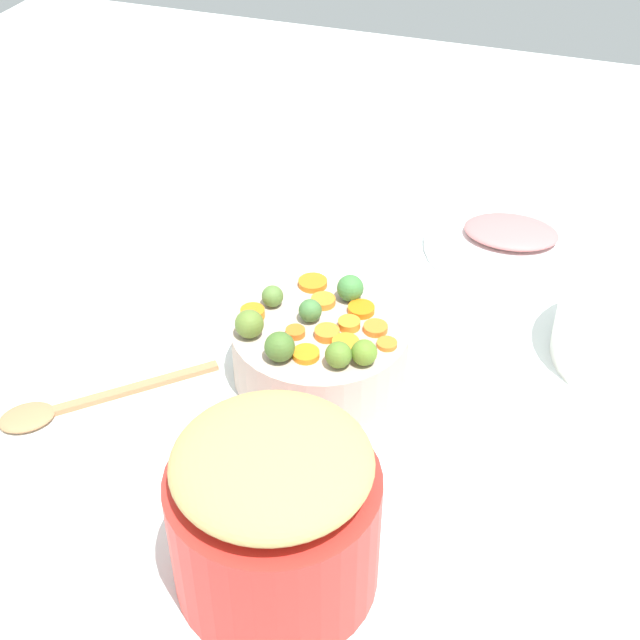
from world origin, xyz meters
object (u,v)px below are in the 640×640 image
(serving_bowl_carrots, at_px, (320,350))
(ham_plate, at_px, (510,247))
(metal_pot, at_px, (275,529))
(wooden_spoon, at_px, (66,407))

(serving_bowl_carrots, relative_size, ham_plate, 0.83)
(serving_bowl_carrots, xyz_separation_m, ham_plate, (0.37, -0.18, -0.03))
(serving_bowl_carrots, relative_size, metal_pot, 1.09)
(serving_bowl_carrots, height_order, ham_plate, serving_bowl_carrots)
(wooden_spoon, height_order, ham_plate, same)
(metal_pot, xyz_separation_m, wooden_spoon, (0.14, 0.34, -0.07))
(metal_pot, bearing_deg, wooden_spoon, 67.65)
(wooden_spoon, bearing_deg, ham_plate, -40.12)
(serving_bowl_carrots, bearing_deg, ham_plate, -26.19)
(serving_bowl_carrots, bearing_deg, metal_pot, -168.71)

